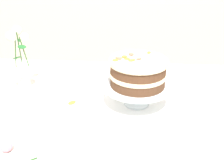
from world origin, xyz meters
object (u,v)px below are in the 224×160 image
at_px(cake_stand, 137,88).
at_px(layer_cake, 138,72).
at_px(dining_table, 96,125).
at_px(fallen_rose, 6,147).
at_px(flower_vase, 21,62).

relative_size(cake_stand, layer_cake, 1.19).
height_order(dining_table, fallen_rose, fallen_rose).
height_order(layer_cake, flower_vase, flower_vase).
distance_m(cake_stand, layer_cake, 0.08).
relative_size(layer_cake, flower_vase, 0.82).
relative_size(dining_table, fallen_rose, 9.99).
height_order(cake_stand, fallen_rose, cake_stand).
xyz_separation_m(dining_table, fallen_rose, (-0.26, -0.31, 0.11)).
distance_m(cake_stand, flower_vase, 0.58).
height_order(flower_vase, fallen_rose, flower_vase).
relative_size(dining_table, layer_cake, 5.76).
height_order(dining_table, flower_vase, flower_vase).
bearing_deg(dining_table, layer_cake, 12.32).
xyz_separation_m(cake_stand, fallen_rose, (-0.44, -0.35, -0.06)).
bearing_deg(flower_vase, cake_stand, -14.16).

